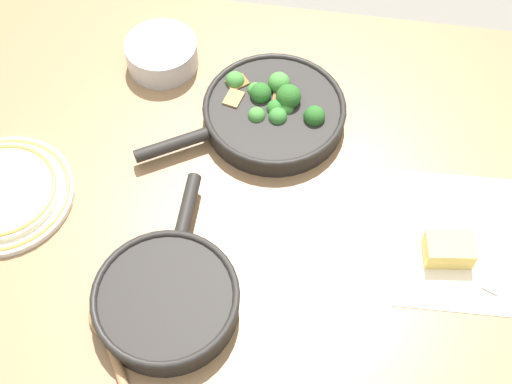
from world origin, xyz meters
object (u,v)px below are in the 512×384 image
Objects in this scene: skillet_broccoli at (272,111)px; prep_bowl_steel at (162,54)px; skillet_eggs at (167,299)px; cheese_block at (449,249)px; dinner_plate_stack at (2,193)px.

prep_bowl_steel is (0.24, -0.11, 0.00)m from skillet_broccoli.
skillet_broccoli is at bearing -15.70° from skillet_eggs.
cheese_block is at bearing 148.20° from prep_bowl_steel.
skillet_broccoli reaches higher than skillet_eggs.
prep_bowl_steel reaches higher than cheese_block.
dinner_plate_stack is at bearing -2.73° from skillet_broccoli.
cheese_block reaches higher than dinner_plate_stack.
skillet_broccoli is 4.34× the size of cheese_block.
prep_bowl_steel is (0.57, -0.35, 0.01)m from cheese_block.
skillet_broccoli is 0.42m from skillet_eggs.
dinner_plate_stack is at bearing 59.52° from prep_bowl_steel.
skillet_broccoli reaches higher than cheese_block.
skillet_broccoli is 2.62× the size of prep_bowl_steel.
skillet_eggs is at bearing 20.18° from cheese_block.
skillet_broccoli is 0.26m from prep_bowl_steel.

